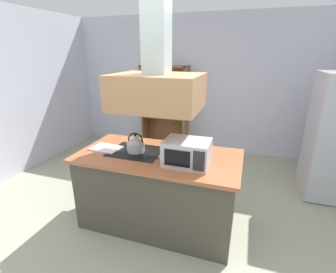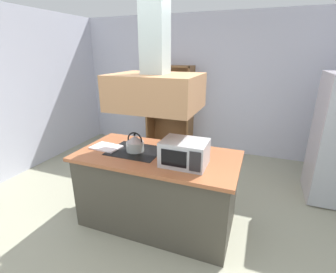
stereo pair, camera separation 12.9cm
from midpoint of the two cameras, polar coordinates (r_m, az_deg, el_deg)
ground_plane at (r=2.92m, az=0.30°, el=-24.01°), size 7.80×7.80×0.00m
wall_back at (r=5.09m, az=12.65°, el=11.45°), size 6.00×0.12×2.70m
kitchen_island at (r=2.98m, az=-1.21°, el=-12.11°), size 1.84×0.93×0.90m
range_hood at (r=2.56m, az=-1.41°, el=13.07°), size 0.90×0.70×1.27m
dish_cabinet at (r=5.22m, az=1.20°, el=5.61°), size 0.95×0.40×1.74m
kettle at (r=2.84m, az=-6.43°, el=-1.59°), size 0.20×0.20×0.23m
cutting_board at (r=3.03m, az=-13.05°, el=-2.43°), size 0.36×0.27×0.02m
microwave at (r=2.49m, az=5.35°, el=-3.82°), size 0.46×0.35×0.26m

